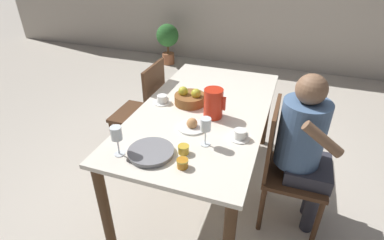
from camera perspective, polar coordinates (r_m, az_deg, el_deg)
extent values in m
plane|color=beige|center=(2.69, 1.86, -11.89)|extent=(20.00, 20.00, 0.00)
cube|color=silver|center=(2.26, 2.17, 1.75)|extent=(0.93, 1.71, 0.03)
cylinder|color=#472D19|center=(2.08, -16.33, -15.77)|extent=(0.07, 0.07, 0.71)
cylinder|color=#472D19|center=(3.21, -0.59, 3.71)|extent=(0.07, 0.07, 0.71)
cylinder|color=#472D19|center=(3.06, 13.88, 1.26)|extent=(0.07, 0.07, 0.71)
cylinder|color=#51331E|center=(2.55, 22.65, -11.63)|extent=(0.04, 0.04, 0.40)
cylinder|color=#51331E|center=(2.28, 22.68, -17.71)|extent=(0.04, 0.04, 0.40)
cylinder|color=#51331E|center=(2.53, 14.27, -10.26)|extent=(0.04, 0.04, 0.40)
cylinder|color=#51331E|center=(2.26, 13.05, -16.21)|extent=(0.04, 0.04, 0.40)
cube|color=#51331E|center=(2.25, 19.10, -9.88)|extent=(0.42, 0.42, 0.03)
cube|color=#51331E|center=(2.09, 14.98, -3.46)|extent=(0.03, 0.39, 0.50)
cylinder|color=#51331E|center=(2.94, -14.80, -3.69)|extent=(0.04, 0.04, 0.40)
cylinder|color=#51331E|center=(3.20, -11.29, -0.17)|extent=(0.04, 0.04, 0.40)
cylinder|color=#51331E|center=(2.78, -8.35, -5.23)|extent=(0.04, 0.04, 0.40)
cylinder|color=#51331E|center=(3.05, -5.24, -1.37)|extent=(0.04, 0.04, 0.40)
cube|color=#51331E|center=(2.87, -10.32, 1.09)|extent=(0.42, 0.42, 0.03)
cube|color=#51331E|center=(2.66, -7.10, 5.31)|extent=(0.03, 0.39, 0.50)
cylinder|color=#33333D|center=(2.47, 21.80, -12.57)|extent=(0.09, 0.09, 0.43)
cylinder|color=#33333D|center=(2.35, 21.76, -15.16)|extent=(0.09, 0.09, 0.43)
cube|color=#33333D|center=(2.23, 21.17, -8.73)|extent=(0.30, 0.34, 0.11)
cylinder|color=#4C6B93|center=(2.07, 20.14, -2.43)|extent=(0.30, 0.30, 0.46)
sphere|color=brown|center=(1.92, 21.82, 5.44)|extent=(0.19, 0.19, 0.19)
cylinder|color=brown|center=(1.84, 23.62, -3.38)|extent=(0.25, 0.06, 0.20)
cylinder|color=red|center=(2.11, 4.08, 3.18)|extent=(0.14, 0.14, 0.21)
cube|color=red|center=(2.08, 6.15, 3.10)|extent=(0.02, 0.02, 0.10)
cone|color=red|center=(2.08, 2.73, 5.50)|extent=(0.04, 0.04, 0.04)
cylinder|color=white|center=(1.86, 2.52, -4.60)|extent=(0.06, 0.06, 0.00)
cylinder|color=white|center=(1.83, 2.56, -3.22)|extent=(0.01, 0.01, 0.10)
cylinder|color=white|center=(1.78, 2.63, -0.80)|extent=(0.07, 0.07, 0.08)
cylinder|color=white|center=(1.83, -13.65, -6.30)|extent=(0.06, 0.06, 0.00)
cylinder|color=white|center=(1.80, -13.86, -4.90)|extent=(0.01, 0.01, 0.11)
cylinder|color=white|center=(1.75, -14.24, -2.44)|extent=(0.07, 0.07, 0.08)
cylinder|color=red|center=(1.76, -14.16, -2.93)|extent=(0.05, 0.05, 0.04)
cylinder|color=white|center=(1.94, 9.04, -3.41)|extent=(0.14, 0.14, 0.01)
cylinder|color=white|center=(1.92, 9.12, -2.62)|extent=(0.08, 0.08, 0.06)
cube|color=white|center=(1.91, 10.50, -2.80)|extent=(0.01, 0.01, 0.03)
cylinder|color=white|center=(2.35, -5.66, 3.36)|extent=(0.14, 0.14, 0.01)
cylinder|color=white|center=(2.33, -5.70, 4.05)|extent=(0.08, 0.08, 0.06)
cube|color=white|center=(2.31, -4.64, 3.95)|extent=(0.01, 0.01, 0.03)
cylinder|color=gray|center=(1.80, -7.81, -6.23)|extent=(0.27, 0.27, 0.02)
cylinder|color=gray|center=(1.79, -7.84, -5.85)|extent=(0.28, 0.28, 0.01)
cylinder|color=white|center=(2.02, 0.00, -1.36)|extent=(0.20, 0.20, 0.01)
sphere|color=tan|center=(2.00, 0.00, -0.63)|extent=(0.07, 0.07, 0.07)
cylinder|color=#C67A1E|center=(1.68, -1.83, -8.25)|extent=(0.06, 0.06, 0.05)
cylinder|color=gold|center=(1.66, -1.85, -7.67)|extent=(0.07, 0.07, 0.01)
cylinder|color=gold|center=(1.78, -1.62, -5.63)|extent=(0.06, 0.06, 0.05)
cylinder|color=gold|center=(1.77, -1.63, -5.06)|extent=(0.07, 0.07, 0.01)
cylinder|color=brown|center=(2.31, -0.40, 3.97)|extent=(0.24, 0.24, 0.08)
sphere|color=gold|center=(2.26, 0.79, 5.05)|extent=(0.08, 0.08, 0.08)
sphere|color=gold|center=(2.29, -1.70, 5.47)|extent=(0.08, 0.08, 0.08)
cylinder|color=#A8603D|center=(5.24, -4.51, 11.61)|extent=(0.20, 0.20, 0.18)
cylinder|color=brown|center=(5.19, -4.58, 13.34)|extent=(0.04, 0.04, 0.15)
sphere|color=#2D6B2D|center=(5.12, -4.69, 15.78)|extent=(0.37, 0.37, 0.37)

